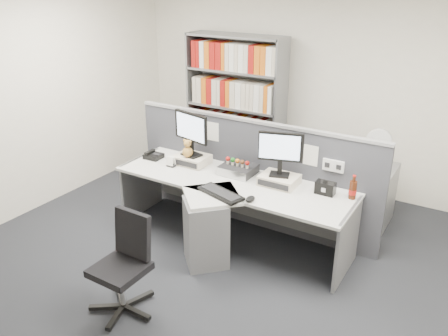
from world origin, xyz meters
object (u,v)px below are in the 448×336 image
Objects in this scene: mouse at (250,199)px; filing_cabinet at (371,195)px; desktop_pc at (238,170)px; desk_phone at (153,156)px; monitor_left at (191,130)px; speaker at (325,188)px; shelving_unit at (235,109)px; cola_bottle at (353,190)px; desk_calendar at (171,162)px; office_chair at (125,261)px; desk at (221,211)px; monitor_right at (281,150)px; keyboard at (221,193)px; desk_fan at (378,144)px.

mouse reaches higher than filing_cabinet.
desk_phone is (-1.08, -0.12, -0.02)m from desktop_pc.
monitor_left is 2.51× the size of desk_phone.
speaker is 2.35m from shelving_unit.
shelving_unit is at bearing 123.47° from mouse.
desk_calendar is at bearing -172.49° from cola_bottle.
office_chair is at bearing -96.45° from desktop_pc.
cola_bottle is 0.35× the size of filing_cabinet.
desk is 5.60× the size of monitor_right.
monitor_left is 1.08× the size of monitor_right.
shelving_unit is at bearing 133.02° from monitor_right.
desk_fan is (1.12, 1.54, 0.25)m from keyboard.
desk_calendar is (-0.15, -0.19, -0.35)m from monitor_left.
monitor_left is at bearing 143.67° from keyboard.
mouse is 1.30m from office_chair.
cola_bottle is (2.33, 0.17, 0.06)m from desk_phone.
desk is at bearing -130.61° from filing_cabinet.
office_chair is (-0.22, -1.22, 0.01)m from desk.
shelving_unit reaches higher than office_chair.
cola_bottle is at bearing -33.45° from shelving_unit.
desk_calendar is (-1.25, -0.19, -0.33)m from monitor_right.
desk is at bearing 79.95° from office_chair.
speaker is at bearing 7.37° from desk_calendar.
desktop_pc is (-0.50, 0.02, -0.33)m from monitor_right.
monitor_left is 0.70m from desktop_pc.
filing_cabinet is at bearing 90.00° from desk_fan.
desk_phone is at bearing 120.90° from office_chair.
desk reaches higher than filing_cabinet.
desktop_pc is 1.09m from desk_phone.
desktop_pc reaches higher than desk_phone.
monitor_left is 1.20m from mouse.
desk_calendar is at bearing -128.26° from monitor_left.
desktop_pc is 1.64m from filing_cabinet.
mouse is 1.73m from desk_fan.
monitor_left is 0.25× the size of shelving_unit.
shelving_unit is (-0.98, 1.99, 0.24)m from keyboard.
filing_cabinet is (2.10, -0.45, -0.63)m from shelving_unit.
keyboard is 0.61× the size of office_chair.
desk is at bearing -31.25° from monitor_left.
keyboard is 1.15m from office_chair.
desktop_pc is (-0.03, 0.41, 0.31)m from desk.
cola_bottle is (2.00, 0.26, 0.04)m from desk_calendar.
desk_calendar is at bearing -148.64° from filing_cabinet.
office_chair is at bearing -105.24° from keyboard.
desk_fan reaches higher than desk_calendar.
monitor_left is at bearing -177.92° from desktop_pc.
cola_bottle reaches higher than speaker.
speaker is 0.10× the size of shelving_unit.
filing_cabinet is (1.23, 0.99, -0.42)m from desktop_pc.
desk_fan is 0.53× the size of office_chair.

